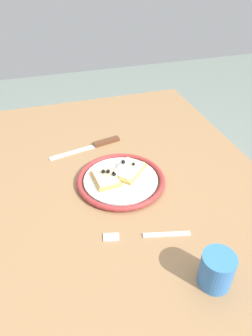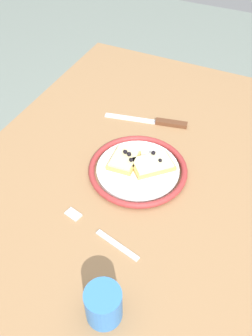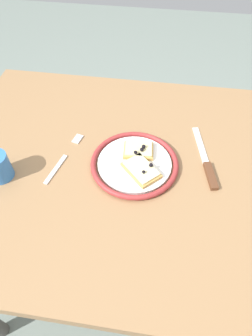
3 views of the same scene
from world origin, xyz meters
TOP-DOWN VIEW (x-y plane):
  - ground_plane at (0.00, 0.00)m, footprint 6.00×6.00m
  - dining_table at (0.00, 0.00)m, footprint 1.12×0.82m
  - plate at (-0.00, 0.00)m, footprint 0.25×0.25m
  - pizza_slice_near at (0.02, -0.03)m, footprint 0.12×0.12m
  - pizza_slice_far at (0.01, 0.04)m, footprint 0.09×0.07m
  - knife at (0.20, 0.02)m, footprint 0.07×0.24m
  - fork at (-0.20, -0.00)m, footprint 0.06×0.20m
  - cup at (-0.35, -0.09)m, footprint 0.07×0.07m

SIDE VIEW (x-z plane):
  - ground_plane at x=0.00m, z-range 0.00..0.00m
  - dining_table at x=0.00m, z-range 0.30..1.06m
  - fork at x=-0.20m, z-range 0.76..0.77m
  - knife at x=0.20m, z-range 0.76..0.77m
  - plate at x=0.00m, z-range 0.76..0.78m
  - pizza_slice_near at x=0.02m, z-range 0.77..0.80m
  - pizza_slice_far at x=0.01m, z-range 0.77..0.80m
  - cup at x=-0.35m, z-range 0.76..0.84m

